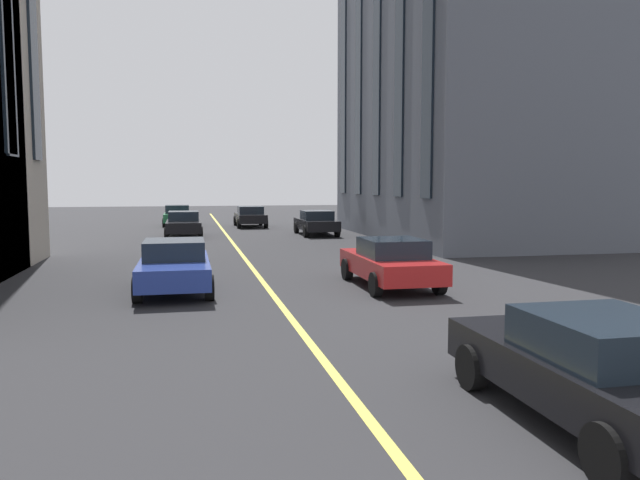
{
  "coord_description": "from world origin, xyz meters",
  "views": [
    {
      "loc": [
        0.76,
        2.15,
        2.91
      ],
      "look_at": [
        12.21,
        -0.32,
        1.83
      ],
      "focal_mm": 34.8,
      "sensor_mm": 36.0,
      "label": 1
    }
  ],
  "objects": [
    {
      "name": "lane_centre_line",
      "position": [
        20.0,
        0.0,
        0.0
      ],
      "size": [
        80.0,
        0.16,
        0.01
      ],
      "color": "#D8C64C",
      "rests_on": "ground_plane"
    },
    {
      "name": "car_black_far",
      "position": [
        7.14,
        -2.6,
        0.7
      ],
      "size": [
        4.4,
        1.95,
        1.37
      ],
      "color": "black",
      "rests_on": "ground_plane"
    },
    {
      "name": "car_black_mid",
      "position": [
        34.52,
        -4.9,
        0.7
      ],
      "size": [
        4.4,
        1.95,
        1.37
      ],
      "color": "black",
      "rests_on": "ground_plane"
    },
    {
      "name": "car_black_oncoming",
      "position": [
        41.73,
        -1.94,
        0.7
      ],
      "size": [
        4.4,
        1.95,
        1.37
      ],
      "color": "black",
      "rests_on": "ground_plane"
    },
    {
      "name": "car_green_parked_b",
      "position": [
        43.76,
        2.79,
        0.7
      ],
      "size": [
        3.9,
        1.89,
        1.4
      ],
      "color": "#1E6038",
      "rests_on": "ground_plane"
    },
    {
      "name": "car_black_trailing",
      "position": [
        34.96,
        2.34,
        0.7
      ],
      "size": [
        4.4,
        1.95,
        1.37
      ],
      "color": "black",
      "rests_on": "ground_plane"
    },
    {
      "name": "car_red_near",
      "position": [
        17.15,
        -3.4,
        0.7
      ],
      "size": [
        4.4,
        1.95,
        1.37
      ],
      "color": "#B21E1E",
      "rests_on": "ground_plane"
    },
    {
      "name": "car_blue_parked_a",
      "position": [
        17.68,
        2.5,
        0.7
      ],
      "size": [
        4.4,
        1.95,
        1.37
      ],
      "color": "navy",
      "rests_on": "ground_plane"
    },
    {
      "name": "building_right_near",
      "position": [
        31.62,
        -12.29,
        8.1
      ],
      "size": [
        17.23,
        9.71,
        16.2
      ],
      "color": "#565B66",
      "rests_on": "ground_plane"
    }
  ]
}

